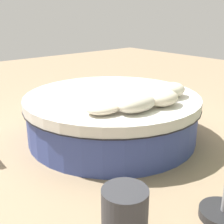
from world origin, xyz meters
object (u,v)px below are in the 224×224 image
(throw_pillow_0, at_px, (104,107))
(throw_pillow_1, at_px, (137,104))
(side_table, at_px, (125,215))
(throw_pillow_3, at_px, (170,90))
(round_bed, at_px, (112,116))
(throw_pillow_2, at_px, (162,98))

(throw_pillow_0, relative_size, throw_pillow_1, 0.84)
(throw_pillow_1, bearing_deg, throw_pillow_0, 146.63)
(side_table, bearing_deg, throw_pillow_3, 30.34)
(round_bed, xyz_separation_m, throw_pillow_0, (-0.60, -0.55, 0.39))
(round_bed, relative_size, side_table, 5.39)
(round_bed, height_order, throw_pillow_1, throw_pillow_1)
(throw_pillow_0, distance_m, side_table, 1.45)
(throw_pillow_1, distance_m, side_table, 1.51)
(throw_pillow_3, bearing_deg, throw_pillow_1, -169.29)
(throw_pillow_3, xyz_separation_m, side_table, (-1.86, -1.09, -0.53))
(round_bed, xyz_separation_m, side_table, (-1.32, -1.71, -0.10))
(throw_pillow_3, height_order, side_table, throw_pillow_3)
(throw_pillow_0, xyz_separation_m, throw_pillow_1, (0.35, -0.23, 0.03))
(round_bed, bearing_deg, throw_pillow_1, -108.02)
(round_bed, relative_size, throw_pillow_2, 5.47)
(throw_pillow_3, relative_size, side_table, 1.06)
(throw_pillow_1, xyz_separation_m, side_table, (-1.06, -0.94, -0.52))
(throw_pillow_0, height_order, throw_pillow_3, throw_pillow_3)
(throw_pillow_1, xyz_separation_m, throw_pillow_3, (0.79, 0.15, 0.00))
(throw_pillow_2, relative_size, side_table, 0.99)
(round_bed, distance_m, throw_pillow_0, 0.90)
(throw_pillow_2, bearing_deg, throw_pillow_0, 161.19)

